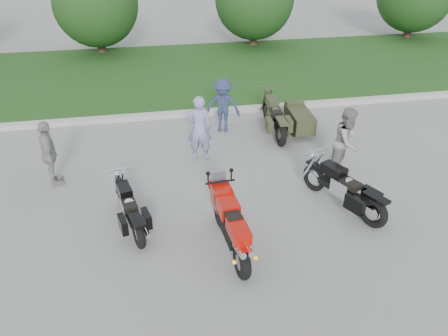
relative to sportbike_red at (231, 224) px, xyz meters
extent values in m
plane|color=gray|center=(-0.09, 0.52, -0.61)|extent=(80.00, 80.00, 0.00)
cube|color=#B3B0A9|center=(-0.09, 6.52, -0.53)|extent=(60.00, 0.30, 0.15)
cube|color=#285A1F|center=(-0.09, 10.67, -0.54)|extent=(60.00, 8.00, 0.14)
cylinder|color=#3F2B1C|center=(-3.09, 14.02, -0.01)|extent=(0.36, 0.36, 1.20)
sphere|color=#1A3C16|center=(-3.09, 14.02, 1.59)|extent=(3.60, 3.60, 3.60)
cylinder|color=#3F2B1C|center=(3.91, 14.02, -0.01)|extent=(0.36, 0.36, 1.20)
cylinder|color=#3F2B1C|center=(11.91, 14.02, -0.01)|extent=(0.36, 0.36, 1.20)
torus|color=black|center=(0.06, -0.72, -0.28)|extent=(0.25, 0.67, 0.65)
torus|color=black|center=(-0.07, 0.81, -0.29)|extent=(0.18, 0.64, 0.63)
cube|color=black|center=(0.00, -0.01, -0.03)|extent=(0.37, 0.97, 0.37)
cube|color=#AD0F06|center=(-0.02, 0.23, 0.26)|extent=(0.40, 0.61, 0.27)
cube|color=#AD0F06|center=(0.04, -0.48, 0.22)|extent=(0.36, 0.60, 0.23)
cube|color=black|center=(0.01, -0.14, 0.30)|extent=(0.30, 0.39, 0.11)
cube|color=#AD0F06|center=(-0.05, 0.62, 0.22)|extent=(0.39, 0.45, 0.42)
cylinder|color=silver|center=(-0.01, -0.78, 0.05)|extent=(0.16, 0.50, 0.23)
cylinder|color=silver|center=(0.14, -0.77, 0.05)|extent=(0.16, 0.50, 0.23)
torus|color=black|center=(-1.70, 0.42, -0.30)|extent=(0.29, 0.62, 0.61)
torus|color=black|center=(-2.04, 1.85, -0.32)|extent=(0.24, 0.58, 0.57)
cube|color=black|center=(-1.87, 1.14, -0.23)|extent=(0.44, 1.08, 0.12)
cube|color=silver|center=(-1.87, 1.14, -0.16)|extent=(0.35, 0.45, 0.31)
cube|color=black|center=(-1.93, 1.40, 0.09)|extent=(0.36, 0.53, 0.20)
cube|color=black|center=(-1.84, 1.01, 0.00)|extent=(0.35, 0.49, 0.11)
cube|color=black|center=(-1.70, 0.42, 0.02)|extent=(0.31, 0.52, 0.05)
cylinder|color=silver|center=(-1.64, 0.87, -0.36)|extent=(0.32, 0.97, 0.09)
torus|color=black|center=(2.98, 0.19, -0.26)|extent=(0.44, 0.69, 0.68)
torus|color=black|center=(2.29, 1.70, -0.28)|extent=(0.38, 0.63, 0.64)
cube|color=black|center=(2.64, 0.94, -0.18)|extent=(0.70, 1.19, 0.14)
cube|color=silver|center=(2.64, 0.94, -0.10)|extent=(0.46, 0.54, 0.35)
cube|color=black|center=(2.51, 1.22, 0.18)|extent=(0.49, 0.62, 0.22)
cube|color=black|center=(2.70, 0.81, 0.08)|extent=(0.47, 0.57, 0.12)
cube|color=black|center=(2.98, 0.19, 0.10)|extent=(0.43, 0.59, 0.06)
cylinder|color=silver|center=(2.95, 0.70, -0.32)|extent=(0.55, 1.05, 0.10)
torus|color=black|center=(2.21, 3.99, -0.25)|extent=(0.21, 0.72, 0.72)
torus|color=black|center=(2.29, 5.73, -0.27)|extent=(0.16, 0.68, 0.67)
cube|color=black|center=(2.25, 4.86, -0.16)|extent=(0.29, 1.27, 0.15)
cube|color=#353A21|center=(2.25, 4.86, -0.08)|extent=(0.34, 0.49, 0.37)
cube|color=#353A21|center=(2.27, 5.17, 0.21)|extent=(0.32, 0.59, 0.23)
cube|color=black|center=(2.25, 4.70, 0.11)|extent=(0.32, 0.54, 0.13)
cube|color=#353A21|center=(2.21, 3.99, 0.13)|extent=(0.26, 0.59, 0.06)
cylinder|color=#353A21|center=(2.42, 4.48, -0.31)|extent=(0.16, 1.16, 0.11)
cube|color=#353A21|center=(2.98, 4.72, -0.19)|extent=(0.64, 1.39, 0.47)
torus|color=black|center=(3.25, 4.71, -0.31)|extent=(0.15, 0.59, 0.59)
imported|color=#898DBB|center=(-0.07, 3.68, 0.26)|extent=(0.70, 0.53, 1.73)
imported|color=gray|center=(3.30, 2.31, 0.25)|extent=(1.05, 1.03, 1.71)
imported|color=navy|center=(0.82, 5.21, 0.19)|extent=(1.16, 0.90, 1.59)
imported|color=#999994|center=(-3.63, 3.09, 0.19)|extent=(0.58, 1.00, 1.60)
camera|label=1|loc=(-1.31, -6.28, 4.97)|focal=35.00mm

